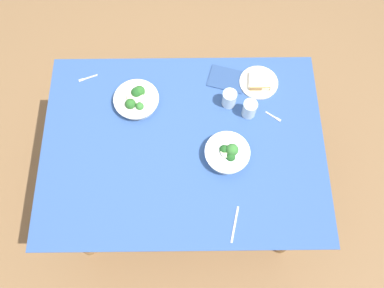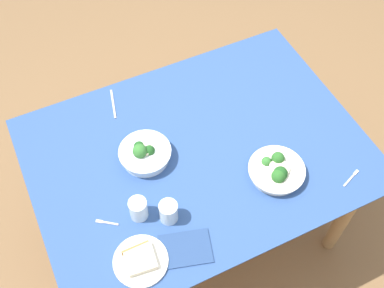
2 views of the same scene
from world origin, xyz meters
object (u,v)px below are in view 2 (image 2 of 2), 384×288
(water_glass_side, at_px, (169,212))
(fork_by_far_bowl, at_px, (106,222))
(bread_side_plate, at_px, (140,260))
(fork_by_near_bowl, at_px, (352,177))
(broccoli_bowl_far, at_px, (277,171))
(water_glass_center, at_px, (138,209))
(napkin_folded_upper, at_px, (185,249))
(table_knife_left, at_px, (113,104))
(broccoli_bowl_near, at_px, (145,154))

(water_glass_side, distance_m, fork_by_far_bowl, 0.26)
(bread_side_plate, bearing_deg, fork_by_near_bowl, 177.50)
(water_glass_side, bearing_deg, broccoli_bowl_far, 178.73)
(bread_side_plate, relative_size, water_glass_side, 2.13)
(water_glass_center, distance_m, napkin_folded_upper, 0.25)
(broccoli_bowl_far, height_order, water_glass_side, water_glass_side)
(broccoli_bowl_far, xyz_separation_m, bread_side_plate, (0.68, 0.11, -0.02))
(water_glass_center, distance_m, water_glass_side, 0.12)
(bread_side_plate, relative_size, napkin_folded_upper, 1.05)
(fork_by_near_bowl, bearing_deg, napkin_folded_upper, 158.16)
(water_glass_center, height_order, napkin_folded_upper, water_glass_center)
(fork_by_near_bowl, bearing_deg, fork_by_far_bowl, 145.28)
(water_glass_center, bearing_deg, broccoli_bowl_far, 172.98)
(broccoli_bowl_far, distance_m, fork_by_near_bowl, 0.33)
(table_knife_left, bearing_deg, water_glass_center, -176.47)
(broccoli_bowl_far, xyz_separation_m, napkin_folded_upper, (0.50, 0.14, -0.03))
(fork_by_far_bowl, distance_m, table_knife_left, 0.63)
(bread_side_plate, bearing_deg, fork_by_far_bowl, -72.53)
(broccoli_bowl_near, relative_size, table_knife_left, 1.29)
(water_glass_side, xyz_separation_m, fork_by_far_bowl, (0.24, -0.09, -0.05))
(bread_side_plate, distance_m, napkin_folded_upper, 0.18)
(broccoli_bowl_far, bearing_deg, water_glass_side, -1.27)
(broccoli_bowl_far, height_order, table_knife_left, broccoli_bowl_far)
(water_glass_center, height_order, water_glass_side, water_glass_center)
(bread_side_plate, bearing_deg, water_glass_side, -144.62)
(water_glass_side, relative_size, table_knife_left, 0.56)
(fork_by_far_bowl, xyz_separation_m, table_knife_left, (-0.24, -0.58, -0.00))
(water_glass_center, distance_m, fork_by_near_bowl, 0.93)
(broccoli_bowl_far, height_order, fork_by_near_bowl, broccoli_bowl_far)
(fork_by_far_bowl, relative_size, napkin_folded_upper, 0.41)
(broccoli_bowl_near, relative_size, bread_side_plate, 1.07)
(broccoli_bowl_far, height_order, water_glass_center, water_glass_center)
(water_glass_side, relative_size, fork_by_far_bowl, 1.22)
(fork_by_far_bowl, bearing_deg, table_knife_left, -76.75)
(water_glass_center, relative_size, table_knife_left, 0.57)
(water_glass_side, height_order, table_knife_left, water_glass_side)
(broccoli_bowl_near, xyz_separation_m, fork_by_far_bowl, (0.26, 0.22, -0.03))
(fork_by_far_bowl, distance_m, napkin_folded_upper, 0.34)
(water_glass_side, xyz_separation_m, fork_by_near_bowl, (-0.79, 0.17, -0.05))
(water_glass_center, xyz_separation_m, fork_by_near_bowl, (-0.90, 0.23, -0.05))
(water_glass_center, bearing_deg, napkin_folded_upper, 116.25)
(broccoli_bowl_far, relative_size, water_glass_center, 2.39)
(broccoli_bowl_far, height_order, bread_side_plate, broccoli_bowl_far)
(bread_side_plate, xyz_separation_m, water_glass_side, (-0.18, -0.12, 0.04))
(broccoli_bowl_far, height_order, napkin_folded_upper, broccoli_bowl_far)
(water_glass_center, xyz_separation_m, fork_by_far_bowl, (0.14, -0.02, -0.05))
(water_glass_center, bearing_deg, bread_side_plate, 69.51)
(broccoli_bowl_far, bearing_deg, fork_by_near_bowl, 151.70)
(water_glass_center, relative_size, fork_by_far_bowl, 1.24)
(water_glass_side, relative_size, fork_by_near_bowl, 0.95)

